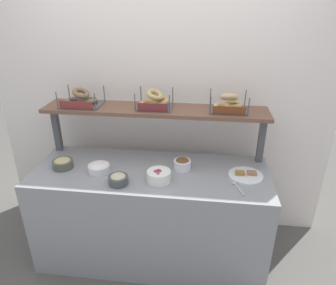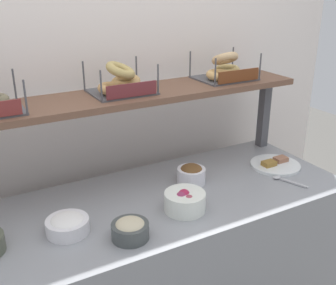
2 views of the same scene
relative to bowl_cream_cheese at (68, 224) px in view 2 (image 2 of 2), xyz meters
The scene contains 12 objects.
back_wall 0.79m from the bowl_cream_cheese, 57.16° to the left, with size 3.06×0.06×2.40m, color white.
deli_counter 0.61m from the bowl_cream_cheese, ahead, with size 1.86×0.70×0.85m, color gray.
shelf_riser_right 1.32m from the bowl_cream_cheese, 14.63° to the left, with size 0.05×0.05×0.40m, color #4C4C51.
upper_shelf 0.64m from the bowl_cream_cheese, 40.00° to the left, with size 1.82×0.32×0.03m, color brown.
bowl_cream_cheese is the anchor object (origin of this frame).
bowl_beet_salad 0.49m from the bowl_cream_cheese, ahead, with size 0.18×0.18×0.10m.
bowl_tuna_salad 0.25m from the bowl_cream_cheese, 37.81° to the right, with size 0.14×0.14×0.08m.
bowl_chocolate_spread 0.65m from the bowl_cream_cheese, 10.62° to the left, with size 0.14×0.14×0.10m.
serving_plate_white 1.14m from the bowl_cream_cheese, ahead, with size 0.26×0.26×0.04m.
serving_spoon_near_plate 1.06m from the bowl_cream_cheese, ahead, with size 0.08×0.17×0.01m.
bagel_basket_sesame 0.68m from the bowl_cream_cheese, 41.70° to the left, with size 0.28×0.26×0.15m.
bagel_basket_plain 1.13m from the bowl_cream_cheese, 19.39° to the left, with size 0.30×0.26×0.16m.
Camera 2 is at (-0.72, -1.44, 1.77)m, focal length 43.93 mm.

